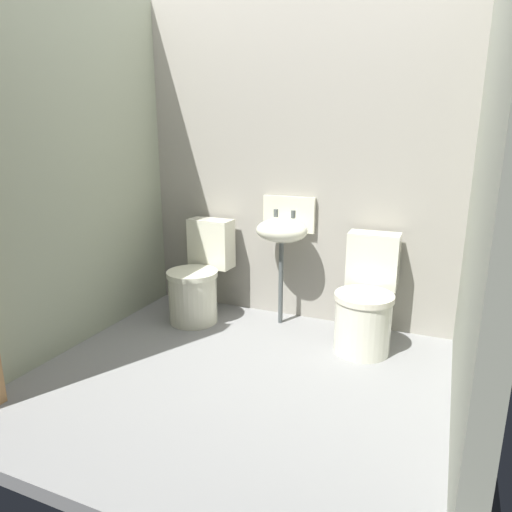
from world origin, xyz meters
TOP-DOWN VIEW (x-y plane):
  - ground_plane at (0.00, 0.00)m, footprint 2.88×2.46m
  - wall_back at (0.00, 1.08)m, footprint 2.88×0.10m
  - wall_left at (-1.29, 0.10)m, footprint 0.10×2.26m
  - wall_right at (1.29, 0.10)m, footprint 0.10×2.26m
  - toilet_left at (-0.68, 0.68)m, footprint 0.42×0.61m
  - toilet_right at (0.65, 0.68)m, footprint 0.40×0.59m
  - sink at (-0.04, 0.87)m, footprint 0.42×0.35m

SIDE VIEW (x-z plane):
  - ground_plane at x=0.00m, z-range -0.08..0.00m
  - toilet_left at x=-0.68m, z-range -0.07..0.71m
  - toilet_right at x=0.65m, z-range -0.07..0.71m
  - sink at x=-0.04m, z-range 0.26..1.25m
  - wall_back at x=0.00m, z-range 0.00..2.49m
  - wall_left at x=-1.29m, z-range 0.00..2.49m
  - wall_right at x=1.29m, z-range 0.00..2.49m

